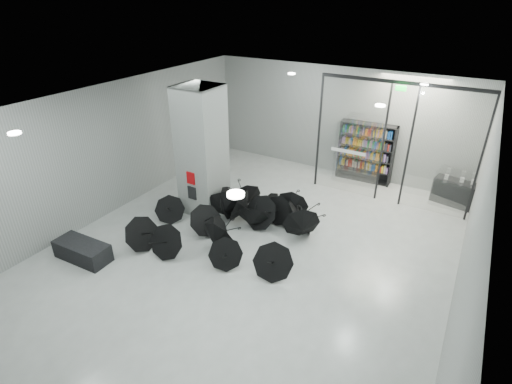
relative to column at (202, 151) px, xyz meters
The scene contains 10 objects.
room 3.31m from the column, 38.66° to the right, with size 14.00×14.02×4.01m.
column is the anchor object (origin of this frame).
fire_cabinet 0.90m from the column, 90.00° to the right, with size 0.28×0.04×0.38m, color #A50A07.
info_panel 1.31m from the column, 90.00° to the right, with size 0.30×0.03×0.42m, color black.
exit_sign 6.18m from the column, 33.96° to the left, with size 0.30×0.06×0.15m, color #0CE533.
glass_partition 6.02m from the column, 35.58° to the left, with size 5.06×0.08×4.00m.
bench 4.36m from the column, 107.28° to the right, with size 1.53×0.66×0.49m, color black.
bookshelf 6.14m from the column, 51.44° to the left, with size 2.00×0.40×2.20m, color black, non-canonical shape.
shop_counter 8.40m from the column, 32.34° to the left, with size 1.39×0.56×0.84m, color black.
umbrella_cluster 2.54m from the column, 19.13° to the right, with size 5.44×4.49×1.33m.
Camera 1 is at (4.57, -6.88, 6.40)m, focal length 27.65 mm.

